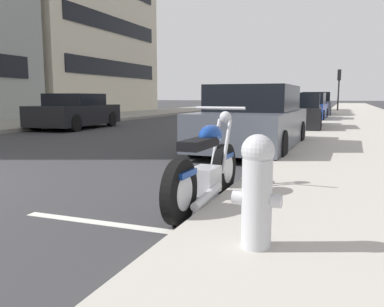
# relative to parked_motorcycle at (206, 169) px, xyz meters

# --- Properties ---
(sidewalk_near_curb) EXTENTS (120.00, 4.40, 0.14)m
(sidewalk_near_curb) POSITION_rel_parked_motorcycle_xyz_m (11.05, -2.35, -0.36)
(sidewalk_near_curb) COLOR #ADA89E
(sidewalk_near_curb) RESTS_ON ground
(sidewalk_far_curb) EXTENTS (120.00, 5.00, 0.14)m
(sidewalk_far_curb) POSITION_rel_parked_motorcycle_xyz_m (11.05, 11.80, -0.36)
(sidewalk_far_curb) COLOR gray
(sidewalk_far_curb) RESTS_ON ground
(parking_stall_stripe) EXTENTS (0.12, 2.20, 0.01)m
(parking_stall_stripe) POSITION_rel_parked_motorcycle_xyz_m (-0.95, 0.55, -0.43)
(parking_stall_stripe) COLOR silver
(parking_stall_stripe) RESTS_ON ground
(parked_motorcycle) EXTENTS (2.02, 0.62, 1.12)m
(parked_motorcycle) POSITION_rel_parked_motorcycle_xyz_m (0.00, 0.00, 0.00)
(parked_motorcycle) COLOR black
(parked_motorcycle) RESTS_ON ground
(parked_car_second_in_row) EXTENTS (4.40, 1.99, 1.49)m
(parked_car_second_in_row) POSITION_rel_parked_motorcycle_xyz_m (4.88, 0.52, 0.27)
(parked_car_second_in_row) COLOR #4C515B
(parked_car_second_in_row) RESTS_ON ground
(parked_car_behind_motorcycle) EXTENTS (4.12, 2.02, 1.37)m
(parked_car_behind_motorcycle) POSITION_rel_parked_motorcycle_xyz_m (11.20, 0.28, 0.22)
(parked_car_behind_motorcycle) COLOR black
(parked_car_behind_motorcycle) RESTS_ON ground
(parked_car_at_intersection) EXTENTS (4.08, 1.84, 1.44)m
(parked_car_at_intersection) POSITION_rel_parked_motorcycle_xyz_m (17.29, 0.37, 0.24)
(parked_car_at_intersection) COLOR navy
(parked_car_at_intersection) RESTS_ON ground
(parked_car_far_down_curb) EXTENTS (4.10, 1.96, 1.53)m
(parked_car_far_down_curb) POSITION_rel_parked_motorcycle_xyz_m (22.47, 0.32, 0.28)
(parked_car_far_down_curb) COLOR #4C515B
(parked_car_far_down_curb) RESTS_ON ground
(crossing_truck) EXTENTS (2.46, 5.48, 1.90)m
(crossing_truck) POSITION_rel_parked_motorcycle_xyz_m (26.32, 3.99, 0.45)
(crossing_truck) COLOR #B7B7BC
(crossing_truck) RESTS_ON ground
(car_opposite_curb) EXTENTS (4.23, 2.13, 1.36)m
(car_opposite_curb) POSITION_rel_parked_motorcycle_xyz_m (8.91, 8.49, 0.21)
(car_opposite_curb) COLOR black
(car_opposite_curb) RESTS_ON ground
(fire_hydrant) EXTENTS (0.24, 0.36, 0.84)m
(fire_hydrant) POSITION_rel_parked_motorcycle_xyz_m (-1.39, -0.86, 0.15)
(fire_hydrant) COLOR #B7B7BC
(fire_hydrant) RESTS_ON sidewalk_near_curb
(traffic_signal_near_corner) EXTENTS (0.36, 0.28, 3.25)m
(traffic_signal_near_corner) POSITION_rel_parked_motorcycle_xyz_m (30.49, -0.84, 2.07)
(traffic_signal_near_corner) COLOR black
(traffic_signal_near_corner) RESTS_ON sidewalk_near_curb
(townhouse_mid_block) EXTENTS (13.48, 11.99, 14.66)m
(townhouse_mid_block) POSITION_rel_parked_motorcycle_xyz_m (21.17, 20.06, 6.90)
(townhouse_mid_block) COLOR beige
(townhouse_mid_block) RESTS_ON ground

